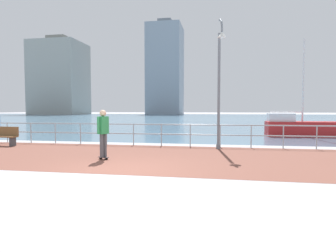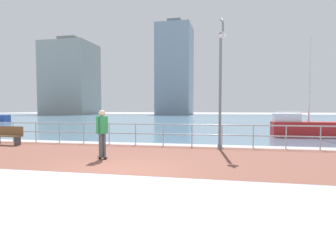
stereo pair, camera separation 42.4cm
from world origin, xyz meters
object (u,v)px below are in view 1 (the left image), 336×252
Objects in this scene: park_bench at (3,136)px; skateboarder at (103,130)px; sailboat_yellow at (299,127)px; lamppost at (220,78)px.

skateboarder is at bearing -24.12° from park_bench.
sailboat_yellow is (9.15, 10.49, -0.45)m from skateboarder.
park_bench is 17.30m from sailboat_yellow.
skateboarder is 0.28× the size of sailboat_yellow.
park_bench is (-6.37, 2.85, -0.57)m from skateboarder.
sailboat_yellow is (5.15, 7.11, -2.55)m from lamppost.
sailboat_yellow is at bearing 48.92° from skateboarder.
sailboat_yellow reaches higher than park_bench.
lamppost is at bearing 2.90° from park_bench.
lamppost is at bearing 40.21° from skateboarder.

